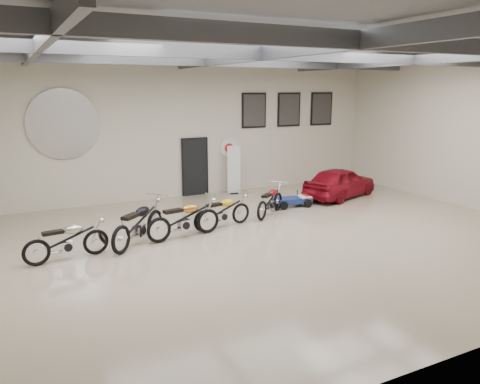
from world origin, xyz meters
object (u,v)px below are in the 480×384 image
motorcycle_yellow (222,211)px  go_kart (295,198)px  motorcycle_black (139,223)px  motorcycle_gold (184,218)px  motorcycle_red (270,200)px  banner_stand (234,170)px  motorcycle_silver (67,239)px  vintage_car (340,182)px

motorcycle_yellow → go_kart: size_ratio=1.19×
motorcycle_black → motorcycle_gold: bearing=-42.3°
motorcycle_red → go_kart: (1.37, 0.63, -0.20)m
banner_stand → motorcycle_silver: 8.05m
motorcycle_silver → motorcycle_red: size_ratio=1.02×
motorcycle_silver → go_kart: 7.83m
motorcycle_black → motorcycle_red: bearing=-30.1°
motorcycle_yellow → motorcycle_gold: bearing=-173.2°
motorcycle_silver → go_kart: bearing=6.6°
banner_stand → motorcycle_silver: bearing=-132.3°
banner_stand → motorcycle_gold: size_ratio=0.87×
motorcycle_silver → banner_stand: bearing=27.6°
banner_stand → motorcycle_black: banner_stand is taller
go_kart → motorcycle_red: bearing=-149.1°
motorcycle_gold → vintage_car: size_ratio=0.64×
motorcycle_red → go_kart: 1.52m
motorcycle_yellow → go_kart: 3.45m
go_kart → motorcycle_silver: bearing=-159.6°
motorcycle_black → motorcycle_red: motorcycle_black is taller
vintage_car → motorcycle_gold: bearing=86.4°
motorcycle_silver → motorcycle_black: (1.79, 0.36, 0.08)m
motorcycle_silver → vintage_car: (9.78, 2.30, 0.07)m
motorcycle_gold → vintage_car: bearing=7.8°
banner_stand → motorcycle_gold: 5.58m
banner_stand → vintage_car: banner_stand is taller
motorcycle_black → motorcycle_gold: motorcycle_black is taller
vintage_car → motorcycle_red: bearing=86.3°
motorcycle_yellow → motorcycle_red: 1.96m
vintage_car → motorcycle_black: bearing=84.0°
vintage_car → go_kart: bearing=80.4°
motorcycle_black → go_kart: 6.01m
motorcycle_gold → go_kart: (4.57, 1.56, -0.26)m
go_kart → motorcycle_black: bearing=-158.7°
motorcycle_red → motorcycle_gold: bearing=159.0°
motorcycle_black → motorcycle_red: size_ratio=1.19×
motorcycle_yellow → go_kart: motorcycle_yellow is taller
banner_stand → motorcycle_yellow: size_ratio=0.97×
motorcycle_gold → go_kart: motorcycle_gold is taller
motorcycle_yellow → motorcycle_red: (1.89, 0.51, -0.01)m
motorcycle_yellow → banner_stand: bearing=48.8°
motorcycle_gold → vintage_car: (6.76, 1.95, 0.02)m
motorcycle_gold → motorcycle_red: (3.21, 0.94, -0.06)m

